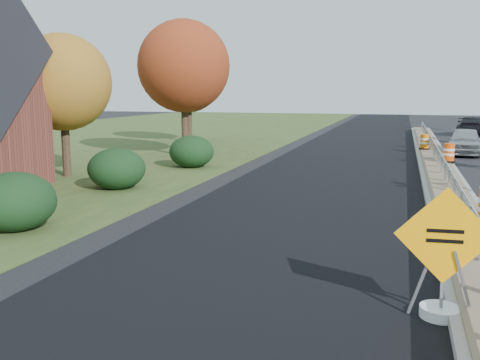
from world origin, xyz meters
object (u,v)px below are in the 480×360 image
(caution_sign, at_px, (442,286))
(barrel_median_mid, at_px, (449,153))
(car_dark_far, at_px, (471,126))
(barrel_median_far, at_px, (425,142))
(car_silver, at_px, (465,141))

(caution_sign, xyz_separation_m, barrel_median_mid, (1.45, 18.26, 0.12))
(car_dark_far, bearing_deg, caution_sign, 90.48)
(caution_sign, relative_size, barrel_median_mid, 2.37)
(caution_sign, height_order, barrel_median_mid, caution_sign)
(barrel_median_mid, xyz_separation_m, barrel_median_far, (-0.90, 5.71, -0.01))
(car_silver, bearing_deg, caution_sign, -89.82)
(barrel_median_mid, distance_m, car_dark_far, 20.77)
(car_silver, relative_size, car_dark_far, 0.83)
(caution_sign, xyz_separation_m, car_silver, (2.70, 23.98, 0.22))
(barrel_median_mid, distance_m, barrel_median_far, 5.78)
(barrel_median_mid, bearing_deg, barrel_median_far, 98.95)
(caution_sign, xyz_separation_m, car_dark_far, (4.67, 38.78, 0.24))
(barrel_median_mid, height_order, car_dark_far, car_dark_far)
(barrel_median_mid, distance_m, car_silver, 5.86)
(barrel_median_mid, xyz_separation_m, car_silver, (1.25, 5.72, 0.10))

